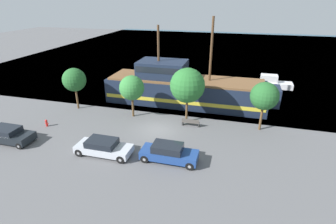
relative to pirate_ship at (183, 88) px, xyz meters
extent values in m
plane|color=#5B5B5E|center=(-0.99, -8.02, -1.98)|extent=(160.00, 160.00, 0.00)
plane|color=#33566B|center=(-0.99, 35.98, -1.98)|extent=(80.00, 80.00, 0.00)
cube|color=#192338|center=(0.24, 0.00, -0.47)|extent=(19.78, 5.05, 3.02)
cube|color=gold|center=(0.24, 0.00, -0.93)|extent=(19.39, 5.13, 0.45)
cube|color=#192338|center=(10.73, 0.00, -0.02)|extent=(1.40, 2.78, 2.12)
cube|color=brown|center=(0.24, 0.00, 1.16)|extent=(18.99, 4.65, 0.25)
cube|color=#192338|center=(-2.73, 0.00, 2.29)|extent=(5.93, 4.04, 2.01)
cube|color=black|center=(-2.73, 0.00, 2.59)|extent=(5.64, 4.10, 0.72)
cylinder|color=#4C331E|center=(3.21, 0.00, 4.98)|extent=(0.28, 0.28, 7.37)
cylinder|color=#4C331E|center=(-3.22, 0.00, 4.42)|extent=(0.28, 0.28, 6.27)
cube|color=silver|center=(11.53, 9.63, -1.56)|extent=(5.95, 1.92, 0.84)
cube|color=silver|center=(11.09, 9.63, -0.62)|extent=(2.38, 1.50, 1.04)
cube|color=black|center=(11.80, 9.63, -0.62)|extent=(0.12, 1.34, 0.84)
cube|color=black|center=(-13.87, -13.99, -1.40)|extent=(4.88, 1.93, 0.70)
cube|color=black|center=(-14.02, -13.99, -0.80)|extent=(2.54, 1.74, 0.50)
cylinder|color=black|center=(-11.86, -14.86, -1.68)|extent=(0.61, 0.22, 0.61)
cylinder|color=gray|center=(-11.86, -14.86, -1.68)|extent=(0.23, 0.25, 0.23)
cylinder|color=black|center=(-11.86, -13.11, -1.68)|extent=(0.61, 0.22, 0.61)
cylinder|color=gray|center=(-11.86, -13.11, -1.68)|extent=(0.23, 0.25, 0.23)
cube|color=#B7BCC6|center=(-4.06, -13.63, -1.42)|extent=(4.87, 1.91, 0.60)
cube|color=black|center=(-4.21, -13.63, -0.85)|extent=(2.53, 1.72, 0.54)
cylinder|color=black|center=(-2.11, -14.49, -1.63)|extent=(0.70, 0.22, 0.70)
cylinder|color=gray|center=(-2.11, -14.49, -1.63)|extent=(0.27, 0.25, 0.27)
cylinder|color=black|center=(-2.11, -12.77, -1.63)|extent=(0.70, 0.22, 0.70)
cylinder|color=gray|center=(-2.11, -12.77, -1.63)|extent=(0.27, 0.25, 0.27)
cylinder|color=black|center=(-6.00, -14.49, -1.63)|extent=(0.70, 0.22, 0.70)
cylinder|color=gray|center=(-6.00, -14.49, -1.63)|extent=(0.27, 0.25, 0.27)
cylinder|color=black|center=(-6.00, -12.77, -1.63)|extent=(0.70, 0.22, 0.70)
cylinder|color=gray|center=(-6.00, -12.77, -1.63)|extent=(0.27, 0.25, 0.27)
cube|color=navy|center=(1.66, -13.12, -1.38)|extent=(4.75, 1.75, 0.69)
cube|color=black|center=(1.51, -13.12, -0.73)|extent=(2.47, 1.57, 0.60)
cylinder|color=black|center=(3.55, -13.90, -1.64)|extent=(0.69, 0.22, 0.69)
cylinder|color=gray|center=(3.55, -13.90, -1.64)|extent=(0.26, 0.25, 0.26)
cylinder|color=black|center=(3.55, -12.33, -1.64)|extent=(0.69, 0.22, 0.69)
cylinder|color=gray|center=(3.55, -12.33, -1.64)|extent=(0.26, 0.25, 0.26)
cylinder|color=black|center=(-0.24, -13.90, -1.64)|extent=(0.69, 0.22, 0.69)
cylinder|color=gray|center=(-0.24, -13.90, -1.64)|extent=(0.26, 0.25, 0.26)
cylinder|color=black|center=(-0.24, -12.33, -1.64)|extent=(0.69, 0.22, 0.69)
cylinder|color=gray|center=(-0.24, -12.33, -1.64)|extent=(0.26, 0.25, 0.26)
cylinder|color=red|center=(-12.50, -10.36, -1.70)|extent=(0.22, 0.22, 0.56)
sphere|color=red|center=(-12.50, -10.36, -1.34)|extent=(0.25, 0.25, 0.25)
cylinder|color=red|center=(-12.66, -10.36, -1.67)|extent=(0.10, 0.09, 0.09)
cylinder|color=red|center=(-12.34, -10.36, -1.67)|extent=(0.10, 0.09, 0.09)
cube|color=#4C4742|center=(2.19, -6.27, -1.56)|extent=(1.84, 0.45, 0.05)
cube|color=#4C4742|center=(2.19, -6.46, -1.33)|extent=(1.84, 0.06, 0.40)
cube|color=#2D2D2D|center=(1.33, -6.27, -1.78)|extent=(0.12, 0.36, 0.40)
cube|color=#2D2D2D|center=(3.05, -6.27, -1.78)|extent=(0.12, 0.36, 0.40)
cylinder|color=brown|center=(-12.04, -5.18, -0.75)|extent=(0.24, 0.24, 2.47)
sphere|color=#235B28|center=(-12.04, -5.18, 1.66)|extent=(2.75, 2.75, 2.75)
cylinder|color=brown|center=(-4.63, -5.57, -0.86)|extent=(0.24, 0.24, 2.25)
sphere|color=#337A38|center=(-4.63, -5.57, 1.44)|extent=(2.76, 2.76, 2.76)
cylinder|color=brown|center=(1.53, -5.30, -0.69)|extent=(0.24, 0.24, 2.59)
sphere|color=#286B2D|center=(1.53, -5.30, 2.16)|extent=(3.66, 3.66, 3.66)
cylinder|color=brown|center=(9.22, -5.22, -0.73)|extent=(0.24, 0.24, 2.51)
sphere|color=#235B28|center=(9.22, -5.22, 1.71)|extent=(2.78, 2.78, 2.78)
camera|label=1|loc=(6.39, -30.92, 10.68)|focal=28.00mm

